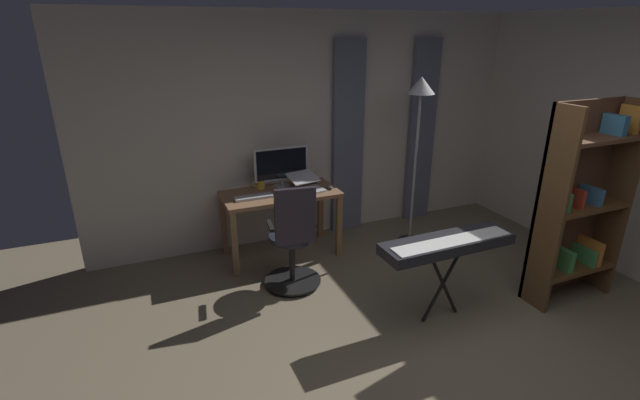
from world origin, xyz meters
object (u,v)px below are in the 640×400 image
object	(u,v)px
floor_lamp	(419,110)
mug_coffee	(260,184)
computer_keyboard	(254,197)
cell_phone_by_monitor	(311,182)
computer_monitor	(281,165)
desk	(280,202)
laptop	(307,186)
computer_mouse	(330,187)
piano_keyboard	(447,245)
bookshelf	(578,204)
office_chair	(293,242)

from	to	relation	value
floor_lamp	mug_coffee	bearing A→B (deg)	-16.92
computer_keyboard	cell_phone_by_monitor	distance (m)	0.77
computer_keyboard	floor_lamp	distance (m)	2.00
computer_monitor	cell_phone_by_monitor	world-z (taller)	computer_monitor
desk	laptop	bearing A→B (deg)	168.70
desk	computer_mouse	size ratio (longest dim) A/B	12.44
desk	piano_keyboard	world-z (taller)	piano_keyboard
cell_phone_by_monitor	laptop	bearing A→B (deg)	30.12
computer_monitor	laptop	distance (m)	0.37
bookshelf	computer_mouse	bearing A→B (deg)	-45.01
computer_keyboard	mug_coffee	world-z (taller)	mug_coffee
office_chair	computer_monitor	distance (m)	1.06
office_chair	bookshelf	distance (m)	2.61
computer_mouse	mug_coffee	bearing A→B (deg)	-23.97
office_chair	piano_keyboard	distance (m)	1.42
office_chair	piano_keyboard	xyz separation A→B (m)	(-1.02, 0.96, 0.21)
office_chair	laptop	xyz separation A→B (m)	(-0.40, -0.67, 0.30)
office_chair	bookshelf	bearing A→B (deg)	-16.81
desk	computer_mouse	bearing A→B (deg)	168.58
computer_keyboard	piano_keyboard	size ratio (longest dim) A/B	0.34
bookshelf	computer_monitor	bearing A→B (deg)	-42.87
desk	laptop	size ratio (longest dim) A/B	3.06
computer_mouse	bookshelf	size ratio (longest dim) A/B	0.05
computer_monitor	cell_phone_by_monitor	size ratio (longest dim) A/B	4.28
laptop	computer_mouse	distance (m)	0.26
mug_coffee	floor_lamp	bearing A→B (deg)	163.08
desk	mug_coffee	distance (m)	0.30
cell_phone_by_monitor	bookshelf	bearing A→B (deg)	105.23
desk	mug_coffee	size ratio (longest dim) A/B	9.29
desk	computer_keyboard	world-z (taller)	computer_keyboard
piano_keyboard	computer_mouse	bearing A→B (deg)	-77.28
mug_coffee	piano_keyboard	size ratio (longest dim) A/B	0.11
computer_monitor	laptop	bearing A→B (deg)	129.22
computer_monitor	computer_mouse	xyz separation A→B (m)	(-0.45, 0.30, -0.23)
computer_mouse	floor_lamp	size ratio (longest dim) A/B	0.05
office_chair	computer_monitor	world-z (taller)	computer_monitor
laptop	mug_coffee	distance (m)	0.52
computer_keyboard	computer_mouse	size ratio (longest dim) A/B	4.01
laptop	computer_mouse	size ratio (longest dim) A/B	4.06
mug_coffee	desk	bearing A→B (deg)	128.64
computer_keyboard	desk	bearing A→B (deg)	-167.82
computer_monitor	computer_mouse	distance (m)	0.59
desk	bookshelf	world-z (taller)	bookshelf
mug_coffee	piano_keyboard	bearing A→B (deg)	119.59
cell_phone_by_monitor	mug_coffee	size ratio (longest dim) A/B	1.08
office_chair	computer_monitor	xyz separation A→B (m)	(-0.20, -0.91, 0.49)
desk	cell_phone_by_monitor	distance (m)	0.47
computer_monitor	bookshelf	bearing A→B (deg)	137.13
computer_keyboard	computer_mouse	bearing A→B (deg)	177.19
computer_monitor	computer_mouse	size ratio (longest dim) A/B	6.17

